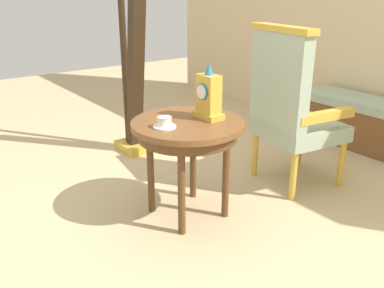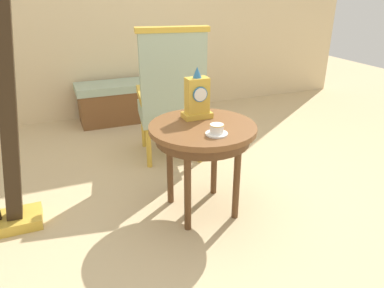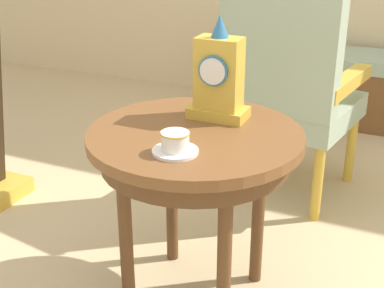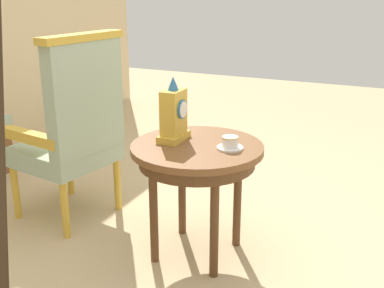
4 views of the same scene
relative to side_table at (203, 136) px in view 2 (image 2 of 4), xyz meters
name	(u,v)px [view 2 (image 2 of 4)]	position (x,y,z in m)	size (l,w,h in m)	color
ground_plane	(194,208)	(-0.04, 0.03, -0.54)	(10.00, 10.00, 0.00)	tan
side_table	(203,136)	(0.00, 0.00, 0.00)	(0.68, 0.68, 0.62)	brown
teacup_left	(217,130)	(0.01, -0.17, 0.11)	(0.13, 0.13, 0.06)	white
mantel_clock	(197,98)	(0.02, 0.14, 0.21)	(0.19, 0.11, 0.34)	gold
armchair	(171,94)	(0.08, 0.83, 0.05)	(0.62, 0.61, 1.14)	#9EB299
window_bench	(130,101)	(-0.03, 1.98, -0.32)	(1.15, 0.40, 0.44)	#9EB299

